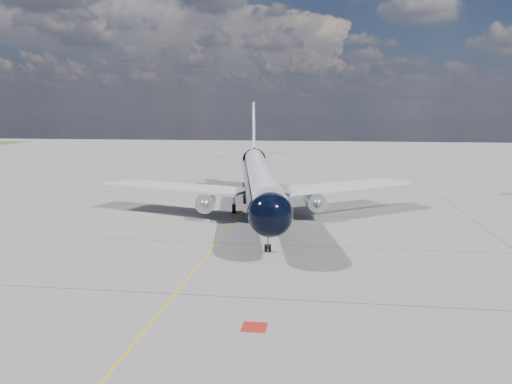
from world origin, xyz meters
TOP-DOWN VIEW (x-y plane):
  - ground at (0.00, 30.00)m, footprint 320.00×320.00m
  - taxiway_centerline at (0.00, 25.00)m, footprint 0.16×160.00m
  - red_marking at (6.80, -10.00)m, footprint 1.60×1.60m
  - main_airliner at (2.35, 26.33)m, footprint 42.82×52.67m

SIDE VIEW (x-z plane):
  - ground at x=0.00m, z-range 0.00..0.00m
  - taxiway_centerline at x=0.00m, z-range 0.00..0.01m
  - red_marking at x=6.80m, z-range 0.00..0.01m
  - main_airliner at x=2.35m, z-range -2.90..12.38m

